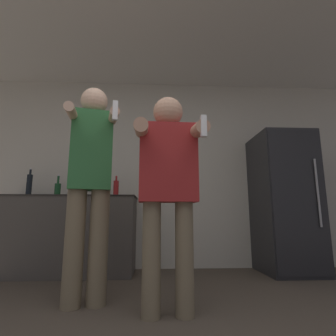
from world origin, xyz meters
name	(u,v)px	position (x,y,z in m)	size (l,w,h in m)	color
wall_back	(153,171)	(0.00, 2.63, 1.27)	(7.00, 0.06, 2.55)	beige
ceiling_slab	(154,16)	(0.00, 1.30, 2.57)	(7.00, 3.12, 0.05)	silver
refrigerator	(284,202)	(1.63, 2.25, 0.84)	(0.64, 0.74, 1.68)	#262628
counter	(67,235)	(-1.00, 2.31, 0.45)	(1.61, 0.61, 0.90)	#47423D
bottle_green_wine	(29,184)	(-1.47, 2.26, 1.04)	(0.06, 0.06, 0.33)	black
bottle_red_label	(99,185)	(-0.64, 2.26, 1.03)	(0.08, 0.08, 0.34)	maroon
bottle_brown_liquor	(75,186)	(-0.93, 2.26, 1.02)	(0.09, 0.09, 0.32)	black
bottle_amber_bourbon	(58,189)	(-1.13, 2.26, 0.99)	(0.07, 0.07, 0.26)	#194723
bottle_clear_vodka	(116,188)	(-0.44, 2.26, 1.00)	(0.06, 0.06, 0.25)	maroon
person_woman_foreground	(168,179)	(0.12, 0.95, 0.92)	(0.50, 0.45, 1.55)	#75664C
person_man_side	(90,180)	(-0.49, 1.19, 0.95)	(0.46, 0.57, 1.74)	#75664C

